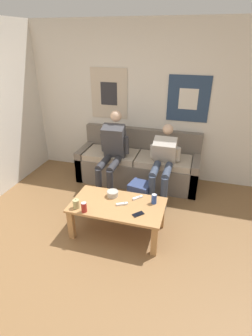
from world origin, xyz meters
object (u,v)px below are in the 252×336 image
object	(u,v)px
person_seated_teen	(163,161)
cell_phone	(138,214)
couch	(138,165)
game_controller_near_right	(138,198)
ceramic_bowl	(113,193)
game_controller_near_left	(122,204)
coffee_table	(118,209)
pillar_candle	(76,204)
drink_can_blue	(154,199)
drink_can_red	(84,207)
backpack	(139,195)
person_seated_adult	(112,150)

from	to	relation	value
person_seated_teen	cell_phone	bearing A→B (deg)	-94.69
couch	game_controller_near_right	world-z (taller)	couch
ceramic_bowl	game_controller_near_left	bearing A→B (deg)	-41.50
coffee_table	person_seated_teen	bearing A→B (deg)	69.18
game_controller_near_right	cell_phone	bearing A→B (deg)	-74.61
pillar_candle	drink_can_blue	xyz separation A→B (m)	(0.88, 0.36, 0.01)
pillar_candle	game_controller_near_left	size ratio (longest dim) A/B	0.85
cell_phone	coffee_table	bearing A→B (deg)	155.33
coffee_table	drink_can_blue	bearing A→B (deg)	19.11
person_seated_teen	drink_can_red	bearing A→B (deg)	-119.24
game_controller_near_right	game_controller_near_left	bearing A→B (deg)	-128.36
coffee_table	ceramic_bowl	xyz separation A→B (m)	(-0.12, 0.15, 0.11)
couch	coffee_table	xyz separation A→B (m)	(0.08, -1.40, 0.06)
game_controller_near_left	game_controller_near_right	bearing A→B (deg)	51.64
coffee_table	game_controller_near_left	xyz separation A→B (m)	(0.06, -0.00, 0.08)
backpack	pillar_candle	bearing A→B (deg)	-123.57
pillar_candle	game_controller_near_left	distance (m)	0.55
couch	cell_phone	world-z (taller)	couch
backpack	drink_can_blue	world-z (taller)	drink_can_blue
coffee_table	ceramic_bowl	size ratio (longest dim) A/B	7.66
coffee_table	pillar_candle	bearing A→B (deg)	-155.05
coffee_table	person_seated_adult	size ratio (longest dim) A/B	0.92
couch	coffee_table	bearing A→B (deg)	-86.60
coffee_table	cell_phone	world-z (taller)	cell_phone
person_seated_teen	drink_can_red	size ratio (longest dim) A/B	8.80
person_seated_adult	game_controller_near_left	distance (m)	1.16
person_seated_teen	game_controller_near_left	xyz separation A→B (m)	(-0.33, -1.03, -0.16)
person_seated_teen	drink_can_blue	world-z (taller)	person_seated_teen
drink_can_blue	game_controller_near_right	distance (m)	0.23
couch	backpack	distance (m)	0.78
person_seated_adult	cell_phone	world-z (taller)	person_seated_adult
backpack	game_controller_near_left	world-z (taller)	game_controller_near_left
cell_phone	drink_can_blue	bearing A→B (deg)	65.48
drink_can_blue	backpack	bearing A→B (deg)	120.41
couch	person_seated_adult	bearing A→B (deg)	-132.41
person_seated_adult	game_controller_near_left	bearing A→B (deg)	-65.21
game_controller_near_left	couch	bearing A→B (deg)	95.72
game_controller_near_right	pillar_candle	bearing A→B (deg)	-148.81
game_controller_near_left	cell_phone	world-z (taller)	game_controller_near_left
person_seated_adult	pillar_candle	world-z (taller)	person_seated_adult
ceramic_bowl	drink_can_red	xyz separation A→B (m)	(-0.21, -0.41, 0.02)
person_seated_teen	ceramic_bowl	bearing A→B (deg)	-120.17
pillar_candle	cell_phone	size ratio (longest dim) A/B	0.84
couch	drink_can_red	distance (m)	1.69
backpack	ceramic_bowl	xyz separation A→B (m)	(-0.24, -0.51, 0.29)
person_seated_teen	cell_phone	size ratio (longest dim) A/B	7.53
drink_can_blue	person_seated_adult	bearing A→B (deg)	133.64
drink_can_blue	cell_phone	size ratio (longest dim) A/B	0.86
coffee_table	person_seated_adult	world-z (taller)	person_seated_adult
game_controller_near_left	person_seated_adult	bearing A→B (deg)	114.79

